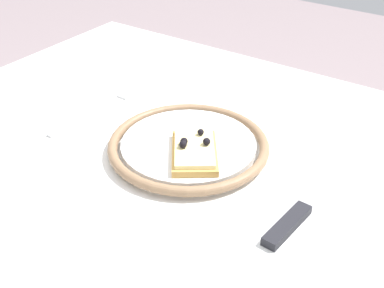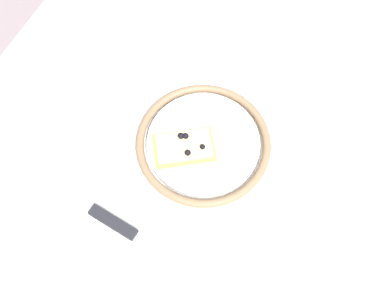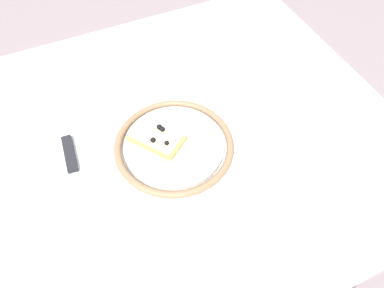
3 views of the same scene
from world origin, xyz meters
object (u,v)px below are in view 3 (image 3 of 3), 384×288
object	(u,v)px
dining_table	(153,163)
plate	(174,146)
pizza_slice_near	(157,137)
fork	(262,121)
knife	(72,167)

from	to	relation	value
dining_table	plate	xyz separation A→B (m)	(-0.04, 0.04, 0.09)
dining_table	pizza_slice_near	xyz separation A→B (m)	(-0.01, 0.01, 0.10)
dining_table	pizza_slice_near	size ratio (longest dim) A/B	8.50
dining_table	fork	size ratio (longest dim) A/B	5.23
pizza_slice_near	fork	distance (m)	0.23
pizza_slice_near	plate	bearing A→B (deg)	138.19
knife	fork	distance (m)	0.40
dining_table	knife	xyz separation A→B (m)	(0.16, -0.00, 0.08)
pizza_slice_near	knife	xyz separation A→B (m)	(0.17, -0.02, -0.02)
plate	knife	bearing A→B (deg)	-11.10
plate	knife	size ratio (longest dim) A/B	1.01
pizza_slice_near	knife	distance (m)	0.17
pizza_slice_near	fork	size ratio (longest dim) A/B	0.62
pizza_slice_near	dining_table	bearing A→B (deg)	-45.12
fork	dining_table	bearing A→B (deg)	-11.15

